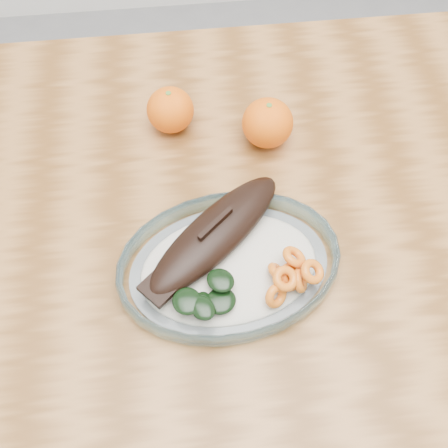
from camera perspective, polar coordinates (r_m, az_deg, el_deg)
The scene contains 5 objects.
ground at distance 1.47m, azimuth 2.28°, elevation -15.16°, with size 3.00×3.00×0.00m, color slate.
dining_table at distance 0.87m, azimuth 3.72°, elevation -2.38°, with size 1.20×0.80×0.75m.
plated_meal at distance 0.73m, azimuth 0.46°, elevation -3.94°, with size 0.58×0.58×0.08m.
orange_left at distance 0.87m, azimuth -5.48°, elevation 11.46°, with size 0.07×0.07×0.07m, color #E55204.
orange_right at distance 0.84m, azimuth 4.44°, elevation 10.19°, with size 0.08×0.08×0.08m, color #E55204.
Camera 1 is at (-0.10, -0.43, 1.41)m, focal length 45.00 mm.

